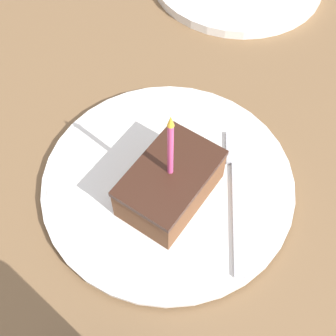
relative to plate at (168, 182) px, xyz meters
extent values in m
cube|color=brown|center=(0.03, -0.02, -0.03)|extent=(2.40, 2.40, 0.04)
cylinder|color=white|center=(0.00, 0.00, 0.00)|extent=(0.28, 0.28, 0.01)
cylinder|color=white|center=(0.00, 0.00, 0.00)|extent=(0.29, 0.29, 0.01)
cube|color=brown|center=(0.01, -0.02, 0.03)|extent=(0.07, 0.11, 0.04)
cube|color=#381E14|center=(0.01, -0.02, 0.05)|extent=(0.07, 0.11, 0.01)
cylinder|color=#E04C8C|center=(0.01, -0.02, 0.09)|extent=(0.01, 0.01, 0.08)
cone|color=yellow|center=(0.01, -0.02, 0.14)|extent=(0.01, 0.01, 0.01)
cube|color=#B2B2B7|center=(0.09, 0.00, 0.01)|extent=(0.08, 0.12, 0.00)
cube|color=#B2B2B7|center=(0.04, 0.08, 0.01)|extent=(0.04, 0.05, 0.00)
camera|label=1|loc=(0.16, -0.23, 0.46)|focal=50.00mm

